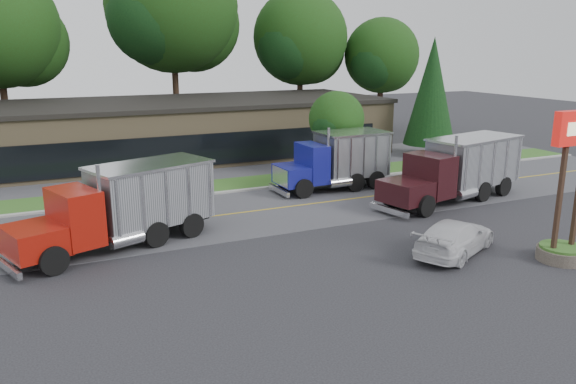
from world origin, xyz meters
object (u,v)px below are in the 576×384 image
object	(u,v)px
dump_truck_blue	(338,159)
rally_car	(455,237)
dump_truck_maroon	(459,167)
bilo_sign	(567,211)
dump_truck_red	(126,204)

from	to	relation	value
dump_truck_blue	rally_car	xyz separation A→B (m)	(-1.04, -11.60, -1.10)
dump_truck_blue	dump_truck_maroon	xyz separation A→B (m)	(4.83, -4.94, 0.01)
bilo_sign	dump_truck_blue	world-z (taller)	bilo_sign
dump_truck_maroon	rally_car	world-z (taller)	dump_truck_maroon
dump_truck_maroon	dump_truck_red	bearing A→B (deg)	-12.79
dump_truck_red	dump_truck_maroon	world-z (taller)	same
dump_truck_blue	dump_truck_red	bearing A→B (deg)	18.98
dump_truck_blue	rally_car	world-z (taller)	dump_truck_blue
dump_truck_red	dump_truck_blue	size ratio (longest dim) A/B	1.28
dump_truck_red	dump_truck_maroon	size ratio (longest dim) A/B	0.91
bilo_sign	dump_truck_blue	bearing A→B (deg)	99.38
dump_truck_maroon	bilo_sign	bearing A→B (deg)	61.75
bilo_sign	dump_truck_red	distance (m)	17.83
dump_truck_maroon	dump_truck_blue	bearing A→B (deg)	-58.37
dump_truck_maroon	rally_car	size ratio (longest dim) A/B	2.04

